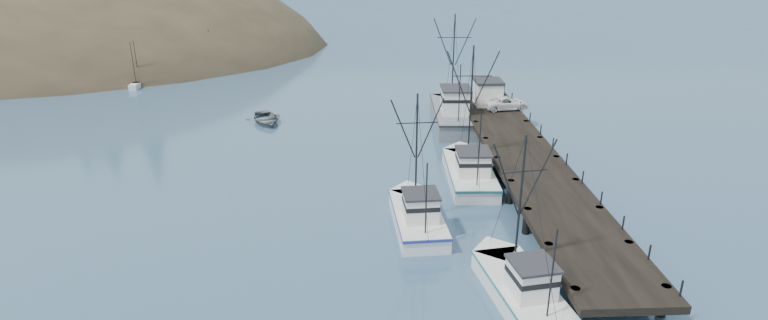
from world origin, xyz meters
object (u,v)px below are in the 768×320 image
work_vessel (453,112)px  pickup_truck (506,103)px  trawler_near (519,286)px  motorboat (266,122)px  pier (526,160)px  trawler_far (469,170)px  pier_shed (488,92)px  trawler_mid (417,215)px

work_vessel → pickup_truck: size_ratio=2.90×
trawler_near → work_vessel: work_vessel is taller
trawler_near → motorboat: size_ratio=1.86×
pier → pickup_truck: pickup_truck is taller
trawler_far → work_vessel: work_vessel is taller
trawler_far → work_vessel: (0.90, 15.74, 0.41)m
trawler_near → pier_shed: 34.46m
trawler_far → pier: bearing=0.8°
trawler_mid → pier_shed: (10.19, 24.46, 2.60)m
trawler_far → pier_shed: bearing=73.3°
pier_shed → motorboat: pier_shed is taller
trawler_near → trawler_far: 17.86m
pier_shed → motorboat: size_ratio=0.57×
work_vessel → pickup_truck: bearing=-14.6°
trawler_far → motorboat: size_ratio=2.13×
motorboat → trawler_mid: bearing=-79.2°
trawler_mid → trawler_far: trawler_far is taller
work_vessel → motorboat: 20.98m
work_vessel → trawler_near: bearing=-91.7°
pier → work_vessel: 16.21m
pickup_truck → pier: bearing=166.9°
trawler_near → pier_shed: (4.96, 34.00, 2.60)m
work_vessel → trawler_mid: bearing=-104.6°
pier → motorboat: size_ratio=7.86×
pier → pier_shed: bearing=90.6°
trawler_near → motorboat: 39.99m
pier_shed → pickup_truck: 2.61m
pier → pier_shed: pier_shed is taller
pier → work_vessel: (-4.12, 15.67, -0.46)m
pier → work_vessel: work_vessel is taller
trawler_near → pickup_truck: size_ratio=2.11×
pier_shed → pickup_truck: pier_shed is taller
work_vessel → pickup_truck: 5.99m
pier → motorboat: 30.17m
motorboat → work_vessel: bearing=-22.4°
trawler_far → pier_shed: size_ratio=3.72×
trawler_near → pier: bearing=74.0°
work_vessel → pier_shed: (3.94, 0.40, 2.19)m
trawler_far → trawler_mid: bearing=-122.8°
trawler_far → motorboat: (-20.02, 16.82, -0.82)m
trawler_near → pickup_truck: trawler_near is taller
motorboat → pickup_truck: bearing=-24.9°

